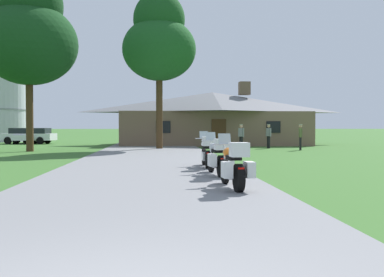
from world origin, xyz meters
The scene contains 14 objects.
ground_plane centered at (0.00, 20.00, 0.00)m, with size 500.00×500.00×0.00m, color #386628.
asphalt_driveway centered at (0.00, 18.00, 0.03)m, with size 6.40×80.00×0.06m, color slate.
motorcycle_orange_nearest_to_camera centered at (2.15, 6.77, 0.61)m, with size 0.79×2.08×1.30m.
motorcycle_silver_second_in_row centered at (2.16, 9.65, 0.61)m, with size 0.83×2.08×1.30m.
motorcycle_white_farthest_in_row centered at (2.12, 12.33, 0.62)m, with size 0.66×2.08×1.30m.
stone_lodge centered at (5.00, 33.19, 2.28)m, with size 15.99×7.93×5.32m.
bystander_gray_shirt_near_lodge centered at (8.14, 26.70, 0.95)m, with size 0.31×0.53×1.69m.
bystander_gray_shirt_beside_signpost centered at (5.99, 25.71, 0.95)m, with size 0.36×0.50×1.69m.
bystander_olive_shirt_by_tree centered at (9.54, 24.03, 0.95)m, with size 0.32×0.53×1.69m.
tree_by_lodge_front centered at (0.47, 25.98, 7.26)m, with size 4.93×4.93×10.52m.
tree_left_near centered at (-7.49, 24.08, 7.28)m, with size 5.90×5.90×11.16m.
metal_silo_distant centered at (-15.18, 42.00, 3.78)m, with size 4.47×4.47×7.55m.
parked_white_suv_far_left centered at (-11.04, 36.17, 0.78)m, with size 4.79×2.38×1.40m.
parked_white_sedan_far_left centered at (-11.19, 36.98, 0.64)m, with size 1.99×4.25×1.20m.
Camera 1 is at (0.36, -3.36, 1.54)m, focal length 40.72 mm.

